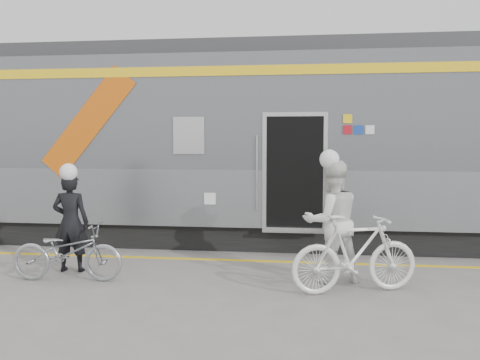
% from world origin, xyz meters
% --- Properties ---
extents(ground, '(90.00, 90.00, 0.00)m').
position_xyz_m(ground, '(0.00, 0.00, 0.00)').
color(ground, slate).
rests_on(ground, ground).
extents(train, '(24.00, 3.17, 4.10)m').
position_xyz_m(train, '(-0.58, 4.19, 2.05)').
color(train, black).
rests_on(train, ground).
extents(safety_strip, '(24.00, 0.12, 0.01)m').
position_xyz_m(safety_strip, '(0.00, 2.15, 0.00)').
color(safety_strip, yellow).
rests_on(safety_strip, ground).
extents(man, '(0.62, 0.43, 1.63)m').
position_xyz_m(man, '(-2.02, 1.08, 0.82)').
color(man, black).
rests_on(man, ground).
extents(bicycle_left, '(1.75, 0.72, 0.90)m').
position_xyz_m(bicycle_left, '(-1.82, 0.53, 0.45)').
color(bicycle_left, '#929699').
rests_on(bicycle_left, ground).
extents(woman, '(1.08, 0.95, 1.86)m').
position_xyz_m(woman, '(2.21, 1.00, 0.93)').
color(woman, silver).
rests_on(woman, ground).
extents(bicycle_right, '(1.94, 1.09, 1.13)m').
position_xyz_m(bicycle_right, '(2.51, 0.45, 0.56)').
color(bicycle_right, silver).
rests_on(bicycle_right, ground).
extents(helmet_man, '(0.28, 0.28, 0.28)m').
position_xyz_m(helmet_man, '(-2.02, 1.08, 1.77)').
color(helmet_man, white).
rests_on(helmet_man, man).
extents(helmet_woman, '(0.30, 0.30, 0.30)m').
position_xyz_m(helmet_woman, '(2.21, 1.00, 2.01)').
color(helmet_woman, white).
rests_on(helmet_woman, woman).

